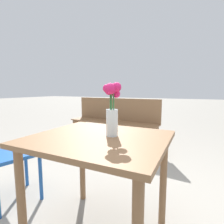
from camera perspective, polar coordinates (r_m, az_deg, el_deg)
The scene contains 4 objects.
table_front at distance 1.16m, azimuth -4.22°, elevation -13.19°, with size 0.84×0.74×0.71m.
flower_vase at distance 1.09m, azimuth -0.01°, elevation 0.73°, with size 0.12×0.13×0.34m.
cafe_chair at distance 1.79m, azimuth -32.48°, elevation -10.12°, with size 0.50×0.50×0.87m.
bench_near at distance 3.13m, azimuth 0.78°, elevation -2.65°, with size 1.64×0.48×0.85m.
Camera 1 is at (0.55, -0.93, 1.00)m, focal length 28.00 mm.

